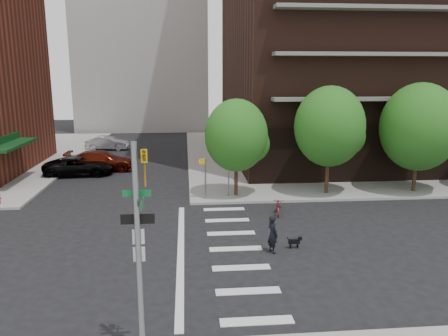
{
  "coord_description": "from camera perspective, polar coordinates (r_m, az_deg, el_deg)",
  "views": [
    {
      "loc": [
        0.81,
        -18.59,
        7.82
      ],
      "look_at": [
        3.0,
        6.0,
        2.5
      ],
      "focal_mm": 35.0,
      "sensor_mm": 36.0,
      "label": 1
    }
  ],
  "objects": [
    {
      "name": "parked_car_maroon",
      "position": [
        37.39,
        -15.7,
        0.92
      ],
      "size": [
        2.37,
        5.71,
        1.65
      ],
      "primitive_type": "imported",
      "rotation": [
        0.0,
        0.0,
        1.58
      ],
      "color": "#460F06",
      "rests_on": "ground"
    },
    {
      "name": "scooter",
      "position": [
        25.11,
        7.14,
        -4.93
      ],
      "size": [
        1.01,
        1.93,
        0.97
      ],
      "primitive_type": "imported",
      "rotation": [
        0.0,
        0.0,
        -0.21
      ],
      "color": "maroon",
      "rests_on": "ground"
    },
    {
      "name": "parked_car_black",
      "position": [
        36.1,
        -18.43,
        0.22
      ],
      "size": [
        2.88,
        5.51,
        1.48
      ],
      "primitive_type": "imported",
      "rotation": [
        0.0,
        0.0,
        1.65
      ],
      "color": "black",
      "rests_on": "ground"
    },
    {
      "name": "sidewalk_ne",
      "position": [
        47.11,
        19.71,
        1.98
      ],
      "size": [
        39.0,
        33.0,
        0.15
      ],
      "primitive_type": "cube",
      "color": "gray",
      "rests_on": "ground"
    },
    {
      "name": "pedestrian_signal",
      "position": [
        27.22,
        -1.79,
        -0.51
      ],
      "size": [
        2.18,
        0.67,
        2.6
      ],
      "color": "slate",
      "rests_on": "sidewalk_ne"
    },
    {
      "name": "traffic_signal",
      "position": [
        12.29,
        -10.86,
        -12.7
      ],
      "size": [
        0.9,
        0.75,
        6.0
      ],
      "color": "slate",
      "rests_on": "sidewalk_s"
    },
    {
      "name": "dog_walker",
      "position": [
        19.73,
        6.37,
        -8.57
      ],
      "size": [
        0.74,
        0.62,
        1.72
      ],
      "primitive_type": "imported",
      "rotation": [
        0.0,
        0.0,
        1.95
      ],
      "color": "black",
      "rests_on": "ground"
    },
    {
      "name": "tree_b",
      "position": [
        28.79,
        13.62,
        5.29
      ],
      "size": [
        4.5,
        4.5,
        6.65
      ],
      "color": "#301E11",
      "rests_on": "sidewalk_ne"
    },
    {
      "name": "tree_a",
      "position": [
        27.54,
        1.62,
        4.28
      ],
      "size": [
        4.0,
        4.0,
        5.9
      ],
      "color": "#301E11",
      "rests_on": "sidewalk_ne"
    },
    {
      "name": "dog",
      "position": [
        20.51,
        9.24,
        -9.43
      ],
      "size": [
        0.62,
        0.2,
        0.52
      ],
      "rotation": [
        0.0,
        0.0,
        0.07
      ],
      "color": "black",
      "rests_on": "ground"
    },
    {
      "name": "parked_car_silver",
      "position": [
        47.56,
        -14.98,
        3.17
      ],
      "size": [
        1.75,
        4.47,
        1.45
      ],
      "primitive_type": "imported",
      "rotation": [
        0.0,
        0.0,
        1.52
      ],
      "color": "#ACAFB4",
      "rests_on": "ground"
    },
    {
      "name": "tree_c",
      "position": [
        31.24,
        24.14,
        4.9
      ],
      "size": [
        5.0,
        5.0,
        6.8
      ],
      "color": "#301E11",
      "rests_on": "sidewalk_ne"
    },
    {
      "name": "crosswalk",
      "position": [
        20.21,
        -0.74,
        -10.58
      ],
      "size": [
        3.85,
        13.0,
        0.01
      ],
      "color": "silver",
      "rests_on": "ground"
    },
    {
      "name": "ground",
      "position": [
        20.18,
        -7.12,
        -10.73
      ],
      "size": [
        120.0,
        120.0,
        0.0
      ],
      "primitive_type": "plane",
      "color": "black",
      "rests_on": "ground"
    }
  ]
}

